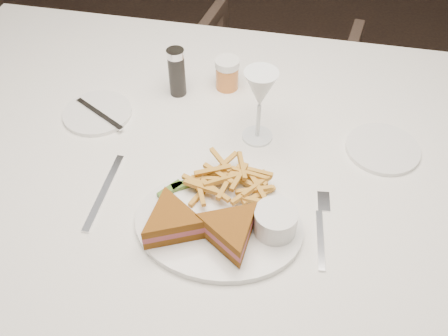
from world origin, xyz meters
TOP-DOWN VIEW (x-y plane):
  - ground at (0.00, 0.00)m, footprint 5.00×5.00m
  - table at (0.01, -0.18)m, footprint 1.67×1.14m
  - chair_far at (-0.02, 0.64)m, footprint 0.65×0.61m
  - table_setting at (0.02, -0.23)m, footprint 0.81×0.61m

SIDE VIEW (x-z plane):
  - ground at x=0.00m, z-range 0.00..0.00m
  - chair_far at x=-0.02m, z-range 0.00..0.61m
  - table at x=0.01m, z-range 0.00..0.75m
  - table_setting at x=0.02m, z-range 0.70..0.88m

